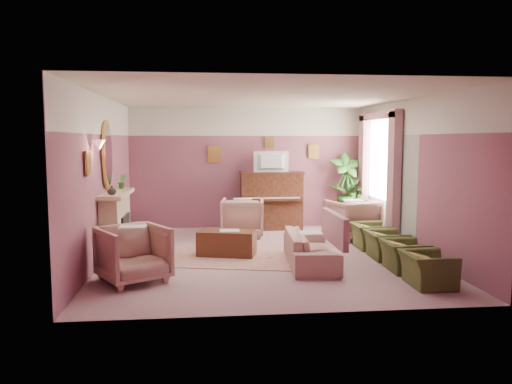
{
  "coord_description": "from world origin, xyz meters",
  "views": [
    {
      "loc": [
        -1.02,
        -8.66,
        2.06
      ],
      "look_at": [
        -0.09,
        0.4,
        1.1
      ],
      "focal_mm": 35.0,
      "sensor_mm": 36.0,
      "label": 1
    }
  ],
  "objects": [
    {
      "name": "side_plant_big",
      "position": [
        2.39,
        2.5,
        0.87
      ],
      "size": [
        0.3,
        0.3,
        0.34
      ],
      "primitive_type": "imported",
      "color": "#286B23",
      "rests_on": "side_table"
    },
    {
      "name": "mirror_glass",
      "position": [
        -2.67,
        0.2,
        1.8
      ],
      "size": [
        0.01,
        0.6,
        1.06
      ],
      "primitive_type": "ellipsoid",
      "color": "white",
      "rests_on": "wall_left"
    },
    {
      "name": "curtain_left",
      "position": [
        2.62,
        0.63,
        1.3
      ],
      "size": [
        0.16,
        0.34,
        2.6
      ],
      "primitive_type": "cube",
      "color": "#A26471",
      "rests_on": "floor"
    },
    {
      "name": "print_back_right",
      "position": [
        1.55,
        2.96,
        1.78
      ],
      "size": [
        0.26,
        0.03,
        0.34
      ],
      "primitive_type": "cube",
      "color": "#BD8F3F",
      "rests_on": "wall_back"
    },
    {
      "name": "print_back_mid",
      "position": [
        0.5,
        2.96,
        2.0
      ],
      "size": [
        0.22,
        0.03,
        0.26
      ],
      "primitive_type": "cube",
      "color": "#BD8F3F",
      "rests_on": "wall_back"
    },
    {
      "name": "floral_armchair_right",
      "position": [
        2.03,
        1.32,
        0.46
      ],
      "size": [
        0.88,
        0.88,
        0.91
      ],
      "primitive_type": "imported",
      "color": "tan",
      "rests_on": "floor"
    },
    {
      "name": "fireplace_surround",
      "position": [
        -2.59,
        0.2,
        0.55
      ],
      "size": [
        0.3,
        1.4,
        1.1
      ],
      "primitive_type": "cube",
      "color": "#C1B189",
      "rests_on": "floor"
    },
    {
      "name": "fire_ember",
      "position": [
        -2.45,
        0.2,
        0.22
      ],
      "size": [
        0.06,
        0.54,
        0.1
      ],
      "primitive_type": "cube",
      "color": "orange",
      "rests_on": "floor"
    },
    {
      "name": "floral_armchair_left",
      "position": [
        -0.23,
        1.79,
        0.46
      ],
      "size": [
        0.88,
        0.88,
        0.91
      ],
      "primitive_type": "imported",
      "color": "tan",
      "rests_on": "floor"
    },
    {
      "name": "palm_plant",
      "position": [
        2.25,
        2.58,
        1.06
      ],
      "size": [
        0.76,
        0.76,
        1.44
      ],
      "primitive_type": "imported",
      "color": "#286B23",
      "rests_on": "palm_pot"
    },
    {
      "name": "piano_top",
      "position": [
        0.5,
        2.68,
        1.31
      ],
      "size": [
        1.45,
        0.65,
        0.04
      ],
      "primitive_type": "cube",
      "color": "#412115",
      "rests_on": "piano"
    },
    {
      "name": "window_blind",
      "position": [
        2.7,
        1.55,
        1.7
      ],
      "size": [
        0.03,
        1.4,
        1.8
      ],
      "primitive_type": "cube",
      "color": "beige",
      "rests_on": "wall_right"
    },
    {
      "name": "floral_armchair_front",
      "position": [
        -2.06,
        -1.44,
        0.46
      ],
      "size": [
        0.88,
        0.88,
        0.91
      ],
      "primitive_type": "imported",
      "color": "tan",
      "rests_on": "floor"
    },
    {
      "name": "sofa_throw",
      "position": [
        1.1,
        -0.72,
        0.6
      ],
      "size": [
        0.09,
        1.4,
        0.51
      ],
      "primitive_type": "cube",
      "color": "#A26471",
      "rests_on": "sofa"
    },
    {
      "name": "mantel_plant",
      "position": [
        -2.55,
        0.75,
        1.29
      ],
      "size": [
        0.16,
        0.16,
        0.28
      ],
      "primitive_type": "imported",
      "color": "#286B23",
      "rests_on": "mantel_shelf"
    },
    {
      "name": "olive_chair_d",
      "position": [
        2.09,
        0.39,
        0.32
      ],
      "size": [
        0.52,
        0.74,
        0.64
      ],
      "primitive_type": "imported",
      "color": "#444F23",
      "rests_on": "floor"
    },
    {
      "name": "ceiling",
      "position": [
        0.0,
        0.0,
        2.8
      ],
      "size": [
        5.5,
        6.0,
        0.01
      ],
      "primitive_type": "cube",
      "color": "silver",
      "rests_on": "wall_back"
    },
    {
      "name": "piano_keys",
      "position": [
        0.5,
        2.33,
        0.76
      ],
      "size": [
        1.2,
        0.08,
        0.02
      ],
      "primitive_type": "cube",
      "color": "white",
      "rests_on": "piano"
    },
    {
      "name": "sofa",
      "position": [
        0.7,
        -0.72,
        0.37
      ],
      "size": [
        0.62,
        1.85,
        0.75
      ],
      "primitive_type": "imported",
      "color": "tan",
      "rests_on": "floor"
    },
    {
      "name": "piano_keyshelf",
      "position": [
        0.5,
        2.33,
        0.72
      ],
      "size": [
        1.3,
        0.12,
        0.06
      ],
      "primitive_type": "cube",
      "color": "#412115",
      "rests_on": "piano"
    },
    {
      "name": "wall_right",
      "position": [
        2.75,
        0.0,
        1.4
      ],
      "size": [
        0.02,
        6.0,
        2.8
      ],
      "primitive_type": "cube",
      "color": "#693D57",
      "rests_on": "floor"
    },
    {
      "name": "picture_rail_band",
      "position": [
        0.0,
        2.99,
        2.47
      ],
      "size": [
        5.5,
        0.01,
        0.65
      ],
      "primitive_type": "cube",
      "color": "silver",
      "rests_on": "wall_back"
    },
    {
      "name": "print_left_wall",
      "position": [
        -2.71,
        -1.2,
        1.72
      ],
      "size": [
        0.03,
        0.28,
        0.36
      ],
      "primitive_type": "cube",
      "color": "#BD8F3F",
      "rests_on": "wall_left"
    },
    {
      "name": "mirror_frame",
      "position": [
        -2.7,
        0.2,
        1.8
      ],
      "size": [
        0.04,
        0.72,
        1.2
      ],
      "primitive_type": "ellipsoid",
      "color": "#BD8F3F",
      "rests_on": "wall_left"
    },
    {
      "name": "palm_pot",
      "position": [
        2.25,
        2.58,
        0.17
      ],
      "size": [
        0.34,
        0.34,
        0.34
      ],
      "primitive_type": "cylinder",
      "color": "#973B2D",
      "rests_on": "floor"
    },
    {
      "name": "wall_left",
      "position": [
        -2.75,
        0.0,
        1.4
      ],
      "size": [
        0.02,
        6.0,
        2.8
      ],
      "primitive_type": "cube",
      "color": "#693D57",
      "rests_on": "floor"
    },
    {
      "name": "wall_front",
      "position": [
        0.0,
        -3.0,
        1.4
      ],
      "size": [
        5.5,
        0.02,
        2.8
      ],
      "primitive_type": "cube",
      "color": "#693D57",
      "rests_on": "floor"
    },
    {
      "name": "floor",
      "position": [
        0.0,
        0.0,
        0.0
      ],
      "size": [
        5.5,
        6.0,
        0.01
      ],
      "primitive_type": "cube",
      "color": "gray",
      "rests_on": "ground"
    },
    {
      "name": "wall_back",
      "position": [
        0.0,
        3.0,
        1.4
      ],
      "size": [
        5.5,
        0.02,
        2.8
      ],
      "primitive_type": "cube",
      "color": "#693D57",
      "rests_on": "floor"
    },
    {
      "name": "stripe_panel",
      "position": [
        2.73,
        1.3,
        1.07
      ],
      "size": [
        0.01,
        3.0,
        2.15
      ],
      "primitive_type": "cube",
      "color": "#99A096",
      "rests_on": "wall_right"
    },
    {
      "name": "pelmet",
      "position": [
        2.62,
        1.55,
        2.56
      ],
      "size": [
        0.16,
        2.2,
        0.16
      ],
      "primitive_type": "cube",
      "color": "#A26471",
      "rests_on": "wall_right"
    },
    {
      "name": "mantel_vase",
      "position": [
        -2.55,
        -0.3,
        1.23
      ],
      "size": [
        0.16,
        0.16,
        0.16
      ],
      "primitive_type": "imported",
      "color": "silver",
      "rests_on": "mantel_shelf"
    },
    {
      "name": "television",
      "position": [
        0.5,
        2.63,
        1.6
      ],
      "size": [
        0.8,
        0.12,
        0.48
      ],
      "primitive_type": "imported",
      "color": "#252323",
      "rests_on": "piano"
    },
    {
      "name": "curtain_right",
      "position": [
        2.62,
        2.47,
        1.3
      ],
      "size": [
        0.16,
        0.34,
        2.6
      ],
      "primitive_type": "cube",
      "color": "#A26471",
      "rests_on": "floor"
    },
    {
      "name": "side_plant_small",
      "position": [
        2.51,
        2.4,
        0.84
      ],
      "size": [
        0.16,
        0.16,
        0.28
      ],
      "primitive_type": "imported",
      "color": "#286B23",
      "rests_on": "side_table"
    },
    {
      "name": "mantel_shelf",
      "position": [
        -2.56,
        0.2,
        1.12
      ],
      "size": [
        0.4,
        1.55,
        0.07
      ],
      "primitive_type": "cube",
      "color": "#C1B189",
      "rests_on": "fireplace_surround"
    },
    {
      "name": "side_table",
      "position": [
        2.39,
        2.5,
        0.35
      ],
      "size": [
        0.52,
        0.52,
        0.7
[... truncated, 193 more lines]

